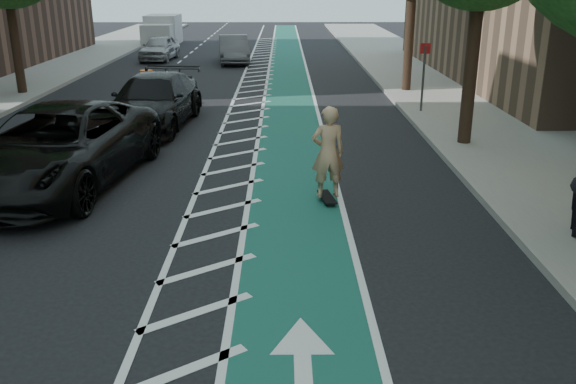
{
  "coord_description": "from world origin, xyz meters",
  "views": [
    {
      "loc": [
        2.77,
        -9.1,
        4.56
      ],
      "look_at": [
        2.84,
        0.73,
        1.1
      ],
      "focal_mm": 38.0,
      "sensor_mm": 36.0,
      "label": 1
    }
  ],
  "objects_px": {
    "skateboarder": "(328,152)",
    "barrel_a": "(61,126)",
    "suv_far": "(153,101)",
    "suv_near": "(58,147)"
  },
  "relations": [
    {
      "from": "skateboarder",
      "to": "barrel_a",
      "type": "xyz_separation_m",
      "value": [
        -7.49,
        5.29,
        -0.68
      ]
    },
    {
      "from": "suv_far",
      "to": "barrel_a",
      "type": "height_order",
      "value": "suv_far"
    },
    {
      "from": "suv_near",
      "to": "barrel_a",
      "type": "height_order",
      "value": "suv_near"
    },
    {
      "from": "skateboarder",
      "to": "suv_far",
      "type": "xyz_separation_m",
      "value": [
        -5.12,
        7.1,
        -0.28
      ]
    },
    {
      "from": "suv_far",
      "to": "barrel_a",
      "type": "xyz_separation_m",
      "value": [
        -2.38,
        -1.81,
        -0.39
      ]
    },
    {
      "from": "suv_near",
      "to": "barrel_a",
      "type": "xyz_separation_m",
      "value": [
        -1.39,
        4.12,
        -0.49
      ]
    },
    {
      "from": "barrel_a",
      "to": "suv_far",
      "type": "bearing_deg",
      "value": 37.27
    },
    {
      "from": "suv_far",
      "to": "barrel_a",
      "type": "relative_size",
      "value": 6.26
    },
    {
      "from": "skateboarder",
      "to": "barrel_a",
      "type": "height_order",
      "value": "skateboarder"
    },
    {
      "from": "skateboarder",
      "to": "suv_near",
      "type": "distance_m",
      "value": 6.21
    }
  ]
}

